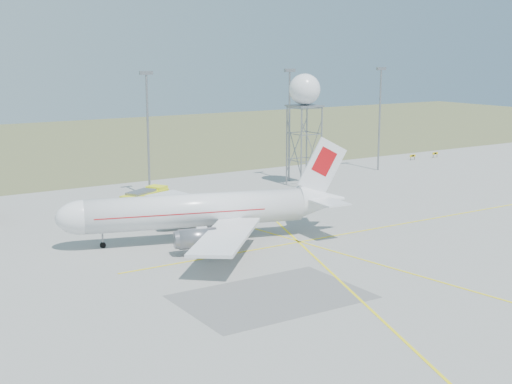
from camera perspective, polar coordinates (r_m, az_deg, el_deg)
grass_strip at (r=190.46m, az=-14.93°, el=3.73°), size 400.00×120.00×0.03m
mast_b at (r=116.72m, az=-8.66°, el=5.41°), size 2.20×0.50×20.50m
mast_c at (r=130.57m, az=2.69°, el=6.13°), size 2.20×0.50×20.50m
mast_d at (r=144.36m, az=9.88°, el=6.47°), size 2.20×0.50×20.50m
taxi_sign_near at (r=160.65m, az=12.43°, el=2.83°), size 1.60×0.17×1.20m
taxi_sign_far at (r=165.63m, az=14.15°, el=3.00°), size 1.60×0.17×1.20m
airliner_main at (r=89.85m, az=-4.44°, el=-1.51°), size 36.78×34.85×12.72m
radar_tower at (r=125.76m, az=3.88°, el=5.48°), size 5.47×5.47×19.80m
fire_truck at (r=108.14m, az=-8.79°, el=-0.66°), size 8.73×6.52×3.37m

